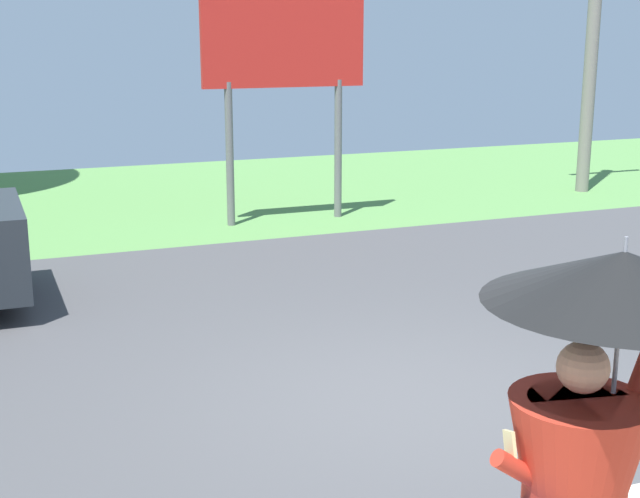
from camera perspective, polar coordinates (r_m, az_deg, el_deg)
The scene contains 4 objects.
ground_plane at distance 9.94m, azimuth -1.58°, elevation -3.70°, with size 40.00×22.00×0.20m.
monk_pedestrian at distance 4.05m, azimuth 16.68°, elevation -12.74°, with size 1.16×1.16×2.13m.
utility_pole at distance 17.30m, azimuth 17.24°, elevation 15.01°, with size 1.80×0.24×6.62m.
roadside_billboard at distance 13.88m, azimuth -2.31°, elevation 12.18°, with size 2.60×0.12×3.50m.
Camera 1 is at (-3.24, -5.96, 2.94)m, focal length 49.87 mm.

